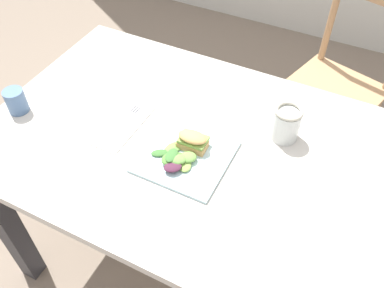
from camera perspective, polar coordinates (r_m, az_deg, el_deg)
name	(u,v)px	position (r m, az deg, el deg)	size (l,w,h in m)	color
ground_plane	(178,269)	(1.85, -1.98, -16.79)	(8.87, 8.87, 0.00)	#7A6B5B
dining_table	(209,173)	(1.34, 2.43, -4.04)	(1.42, 0.84, 0.74)	#BCB7AD
chair_wooden_far	(337,86)	(2.04, 19.36, 7.54)	(0.50, 0.50, 0.87)	tan
plate_lunch	(186,156)	(1.22, -0.85, -1.71)	(0.25, 0.25, 0.01)	silver
sandwich_half_front	(193,140)	(1.21, 0.08, 0.51)	(0.09, 0.06, 0.06)	tan
salad_mixed_greens	(176,159)	(1.19, -2.18, -2.04)	(0.15, 0.14, 0.03)	#84A84C
napkin_folded	(122,125)	(1.33, -9.57, 2.55)	(0.10, 0.23, 0.00)	silver
fork_on_napkin	(125,121)	(1.34, -9.18, 3.13)	(0.03, 0.19, 0.00)	silver
mason_jar_iced_tea	(286,125)	(1.27, 12.84, 2.60)	(0.09, 0.09, 0.11)	gold
cup_extra_side	(16,101)	(1.45, -23.11, 5.48)	(0.06, 0.06, 0.08)	#4C6B93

